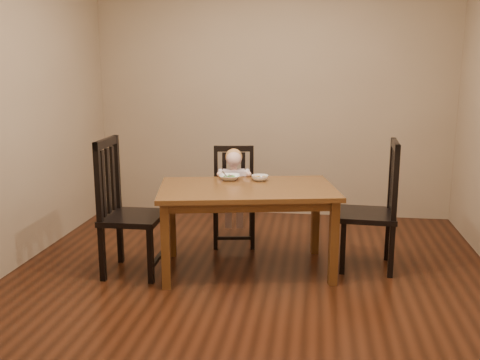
# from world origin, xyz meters

# --- Properties ---
(room) EXTENTS (4.01, 4.01, 2.71)m
(room) POSITION_xyz_m (0.00, 0.00, 1.35)
(room) COLOR #3E1B0D
(room) RESTS_ON ground
(dining_table) EXTENTS (1.58, 1.13, 0.72)m
(dining_table) POSITION_xyz_m (-0.05, 0.20, 0.63)
(dining_table) COLOR #533313
(dining_table) RESTS_ON room
(chair_child) EXTENTS (0.46, 0.44, 0.93)m
(chair_child) POSITION_xyz_m (-0.27, 0.89, 0.45)
(chair_child) COLOR black
(chair_child) RESTS_ON room
(chair_left) EXTENTS (0.47, 0.49, 1.12)m
(chair_left) POSITION_xyz_m (-1.02, 0.00, 0.54)
(chair_left) COLOR black
(chair_left) RESTS_ON room
(chair_right) EXTENTS (0.47, 0.49, 1.09)m
(chair_right) POSITION_xyz_m (1.00, 0.40, 0.52)
(chair_right) COLOR black
(chair_right) RESTS_ON room
(toddler) EXTENTS (0.33, 0.39, 0.48)m
(toddler) POSITION_xyz_m (-0.26, 0.84, 0.57)
(toddler) COLOR white
(toddler) RESTS_ON chair_child
(bowl_peas) EXTENTS (0.20, 0.20, 0.05)m
(bowl_peas) POSITION_xyz_m (-0.24, 0.44, 0.74)
(bowl_peas) COLOR white
(bowl_peas) RESTS_ON dining_table
(bowl_veg) EXTENTS (0.18, 0.18, 0.05)m
(bowl_veg) POSITION_xyz_m (0.03, 0.46, 0.74)
(bowl_veg) COLOR white
(bowl_veg) RESTS_ON dining_table
(fork) EXTENTS (0.08, 0.12, 0.05)m
(fork) POSITION_xyz_m (-0.27, 0.42, 0.76)
(fork) COLOR silver
(fork) RESTS_ON bowl_peas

